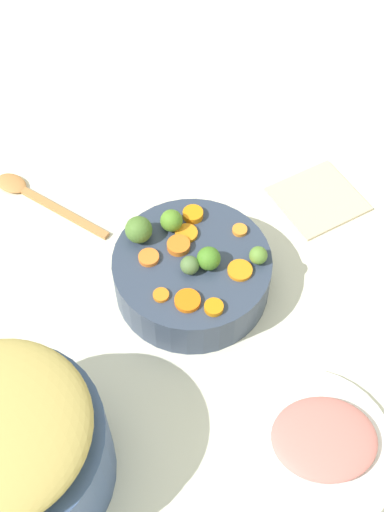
% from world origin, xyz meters
% --- Properties ---
extents(tabletop, '(2.40, 2.40, 0.02)m').
position_xyz_m(tabletop, '(0.00, 0.00, 0.01)').
color(tabletop, silver).
rests_on(tabletop, ground).
extents(serving_bowl_carrots, '(0.25, 0.25, 0.08)m').
position_xyz_m(serving_bowl_carrots, '(-0.01, -0.04, 0.06)').
color(serving_bowl_carrots, '#303C52').
rests_on(serving_bowl_carrots, tabletop).
extents(metal_pot, '(0.26, 0.26, 0.14)m').
position_xyz_m(metal_pot, '(-0.33, -0.25, 0.09)').
color(metal_pot, '#344B79').
rests_on(metal_pot, tabletop).
extents(carrot_slice_0, '(0.03, 0.03, 0.01)m').
position_xyz_m(carrot_slice_0, '(-0.07, -0.08, 0.10)').
color(carrot_slice_0, orange).
rests_on(carrot_slice_0, serving_bowl_carrots).
extents(carrot_slice_1, '(0.04, 0.04, 0.01)m').
position_xyz_m(carrot_slice_1, '(-0.07, -0.01, 0.10)').
color(carrot_slice_1, orange).
rests_on(carrot_slice_1, serving_bowl_carrots).
extents(carrot_slice_2, '(0.02, 0.02, 0.01)m').
position_xyz_m(carrot_slice_2, '(0.08, -0.01, 0.10)').
color(carrot_slice_2, orange).
rests_on(carrot_slice_2, serving_bowl_carrots).
extents(carrot_slice_3, '(0.06, 0.06, 0.01)m').
position_xyz_m(carrot_slice_3, '(-0.04, -0.11, 0.10)').
color(carrot_slice_3, orange).
rests_on(carrot_slice_3, serving_bowl_carrots).
extents(carrot_slice_4, '(0.05, 0.05, 0.01)m').
position_xyz_m(carrot_slice_4, '(0.06, -0.08, 0.10)').
color(carrot_slice_4, orange).
rests_on(carrot_slice_4, serving_bowl_carrots).
extents(carrot_slice_5, '(0.04, 0.04, 0.01)m').
position_xyz_m(carrot_slice_5, '(-0.01, -0.13, 0.10)').
color(carrot_slice_5, orange).
rests_on(carrot_slice_5, serving_bowl_carrots).
extents(carrot_slice_6, '(0.05, 0.05, 0.01)m').
position_xyz_m(carrot_slice_6, '(0.00, 0.02, 0.10)').
color(carrot_slice_6, orange).
rests_on(carrot_slice_6, serving_bowl_carrots).
extents(carrot_slice_7, '(0.04, 0.04, 0.01)m').
position_xyz_m(carrot_slice_7, '(-0.02, -0.01, 0.10)').
color(carrot_slice_7, orange).
rests_on(carrot_slice_7, serving_bowl_carrots).
extents(carrot_slice_8, '(0.05, 0.05, 0.01)m').
position_xyz_m(carrot_slice_8, '(0.02, 0.05, 0.10)').
color(carrot_slice_8, orange).
rests_on(carrot_slice_8, serving_bowl_carrots).
extents(brussels_sprout_0, '(0.04, 0.04, 0.04)m').
position_xyz_m(brussels_sprout_0, '(-0.07, 0.03, 0.12)').
color(brussels_sprout_0, '#4B732E').
rests_on(brussels_sprout_0, serving_bowl_carrots).
extents(brussels_sprout_1, '(0.04, 0.04, 0.04)m').
position_xyz_m(brussels_sprout_1, '(0.01, -0.05, 0.12)').
color(brussels_sprout_1, '#467F24').
rests_on(brussels_sprout_1, serving_bowl_carrots).
extents(brussels_sprout_2, '(0.03, 0.03, 0.03)m').
position_xyz_m(brussels_sprout_2, '(0.09, -0.07, 0.11)').
color(brussels_sprout_2, '#5B8733').
rests_on(brussels_sprout_2, serving_bowl_carrots).
extents(brussels_sprout_3, '(0.03, 0.03, 0.03)m').
position_xyz_m(brussels_sprout_3, '(-0.02, -0.05, 0.11)').
color(brussels_sprout_3, '#50713D').
rests_on(brussels_sprout_3, serving_bowl_carrots).
extents(brussels_sprout_4, '(0.04, 0.04, 0.04)m').
position_xyz_m(brussels_sprout_4, '(-0.02, 0.04, 0.12)').
color(brussels_sprout_4, '#528627').
rests_on(brussels_sprout_4, serving_bowl_carrots).
extents(wooden_spoon, '(0.18, 0.22, 0.01)m').
position_xyz_m(wooden_spoon, '(-0.22, 0.25, 0.03)').
color(wooden_spoon, '#BC7C44').
rests_on(wooden_spoon, tabletop).
extents(ham_plate, '(0.24, 0.24, 0.01)m').
position_xyz_m(ham_plate, '(0.06, -0.35, 0.03)').
color(ham_plate, white).
rests_on(ham_plate, tabletop).
extents(ham_slice_main, '(0.18, 0.17, 0.02)m').
position_xyz_m(ham_slice_main, '(0.08, -0.35, 0.04)').
color(ham_slice_main, '#C9756D').
rests_on(ham_slice_main, ham_plate).
extents(dish_towel, '(0.17, 0.16, 0.01)m').
position_xyz_m(dish_towel, '(0.27, 0.07, 0.02)').
color(dish_towel, beige).
rests_on(dish_towel, tabletop).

